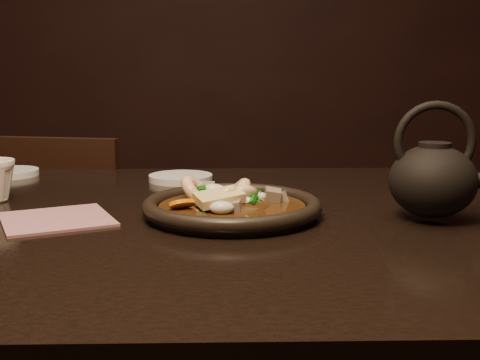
{
  "coord_description": "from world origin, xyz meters",
  "views": [
    {
      "loc": [
        0.24,
        -0.91,
        0.96
      ],
      "look_at": [
        0.26,
        0.02,
        0.8
      ],
      "focal_mm": 45.0,
      "sensor_mm": 36.0,
      "label": 1
    }
  ],
  "objects_px": {
    "table": "(73,263)",
    "teapot": "(433,177)",
    "chair": "(75,265)",
    "plate": "(232,208)"
  },
  "relations": [
    {
      "from": "chair",
      "to": "plate",
      "type": "bearing_deg",
      "value": 132.56
    },
    {
      "from": "plate",
      "to": "teapot",
      "type": "bearing_deg",
      "value": -5.35
    },
    {
      "from": "chair",
      "to": "teapot",
      "type": "xyz_separation_m",
      "value": [
        0.73,
        -0.75,
        0.38
      ]
    },
    {
      "from": "table",
      "to": "chair",
      "type": "height_order",
      "value": "chair"
    },
    {
      "from": "plate",
      "to": "teapot",
      "type": "xyz_separation_m",
      "value": [
        0.3,
        -0.03,
        0.05
      ]
    },
    {
      "from": "chair",
      "to": "plate",
      "type": "height_order",
      "value": "chair"
    },
    {
      "from": "table",
      "to": "teapot",
      "type": "xyz_separation_m",
      "value": [
        0.54,
        -0.04,
        0.14
      ]
    },
    {
      "from": "chair",
      "to": "teapot",
      "type": "relative_size",
      "value": 4.69
    },
    {
      "from": "table",
      "to": "plate",
      "type": "relative_size",
      "value": 5.87
    },
    {
      "from": "plate",
      "to": "teapot",
      "type": "distance_m",
      "value": 0.3
    }
  ]
}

